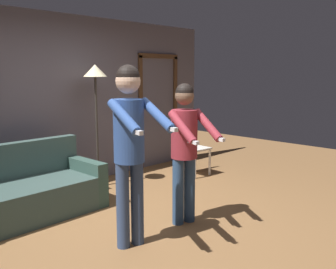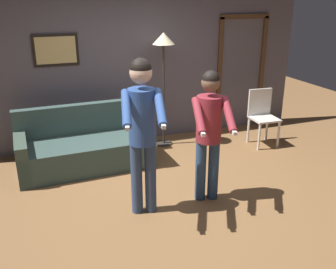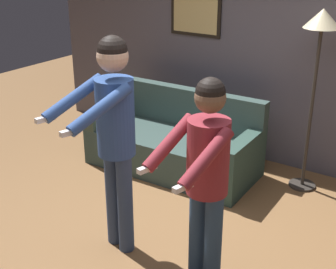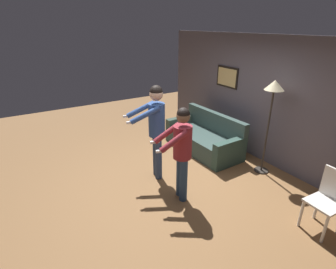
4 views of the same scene
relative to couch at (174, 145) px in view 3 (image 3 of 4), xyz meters
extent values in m
plane|color=brown|center=(0.87, -1.32, -0.28)|extent=(12.00, 12.00, 0.00)
cube|color=#585460|center=(0.87, 0.81, 1.02)|extent=(6.40, 0.06, 2.60)
cube|color=black|center=(-0.21, 0.77, 1.34)|extent=(0.67, 0.02, 0.48)
cube|color=#D6B974|center=(-0.21, 0.75, 1.34)|extent=(0.59, 0.01, 0.40)
cube|color=#394E4A|center=(0.00, -0.04, -0.07)|extent=(1.92, 0.90, 0.42)
cube|color=#394E4A|center=(-0.01, 0.31, 0.37)|extent=(1.90, 0.19, 0.45)
cube|color=#3D5043|center=(-0.87, -0.07, 0.01)|extent=(0.18, 0.85, 0.58)
cube|color=#324D44|center=(0.87, -0.02, 0.01)|extent=(0.18, 0.85, 0.58)
cylinder|color=#332D28|center=(1.38, 0.39, -0.27)|extent=(0.28, 0.28, 0.02)
cylinder|color=#332D28|center=(1.38, 0.39, 0.57)|extent=(0.04, 0.04, 1.65)
cone|color=#F9EAB7|center=(1.38, 0.39, 1.49)|extent=(0.35, 0.35, 0.18)
cylinder|color=navy|center=(0.37, -1.49, 0.16)|extent=(0.13, 0.13, 0.87)
cylinder|color=navy|center=(0.52, -1.52, 0.16)|extent=(0.13, 0.13, 0.87)
cylinder|color=#2D4C8C|center=(0.44, -1.51, 0.90)|extent=(0.30, 0.30, 0.61)
sphere|color=#D8AD8E|center=(0.44, -1.51, 1.37)|extent=(0.24, 0.24, 0.24)
sphere|color=black|center=(0.44, -1.51, 1.42)|extent=(0.23, 0.23, 0.23)
cylinder|color=#2D4C8C|center=(0.22, -1.71, 1.07)|extent=(0.21, 0.54, 0.29)
cube|color=white|center=(0.16, -1.95, 0.97)|extent=(0.07, 0.16, 0.04)
cylinder|color=#2D4C8C|center=(0.55, -1.79, 1.07)|extent=(0.21, 0.54, 0.29)
cube|color=white|center=(0.49, -2.03, 0.97)|extent=(0.07, 0.16, 0.04)
cylinder|color=navy|center=(1.18, -1.47, 0.11)|extent=(0.13, 0.13, 0.77)
cylinder|color=navy|center=(1.34, -1.51, 0.11)|extent=(0.13, 0.13, 0.77)
cylinder|color=maroon|center=(1.26, -1.49, 0.77)|extent=(0.30, 0.30, 0.55)
sphere|color=brown|center=(1.26, -1.49, 1.20)|extent=(0.21, 0.21, 0.21)
sphere|color=black|center=(1.26, -1.49, 1.24)|extent=(0.20, 0.20, 0.20)
cylinder|color=maroon|center=(1.05, -1.65, 0.89)|extent=(0.19, 0.47, 0.33)
cube|color=white|center=(1.00, -1.85, 0.76)|extent=(0.07, 0.16, 0.04)
cylinder|color=maroon|center=(1.38, -1.73, 0.89)|extent=(0.19, 0.47, 0.33)
cube|color=white|center=(1.33, -1.93, 0.76)|extent=(0.07, 0.16, 0.04)
camera|label=1|loc=(-1.84, -4.28, 1.44)|focal=40.00mm
camera|label=2|loc=(-0.65, -5.19, 2.14)|focal=40.00mm
camera|label=3|loc=(2.67, -4.07, 2.16)|focal=50.00mm
camera|label=4|loc=(4.35, -3.65, 2.50)|focal=28.00mm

